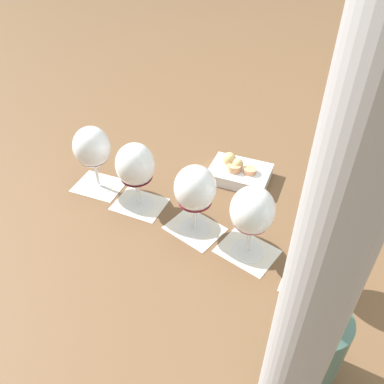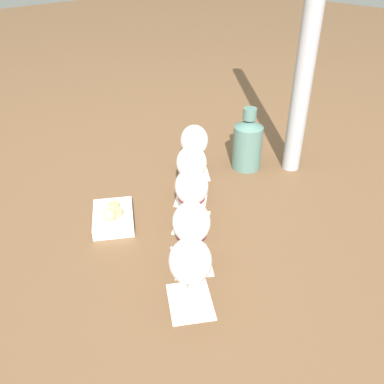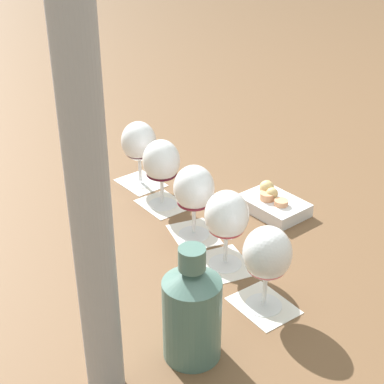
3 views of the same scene
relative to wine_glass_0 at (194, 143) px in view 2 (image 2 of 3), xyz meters
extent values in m
plane|color=brown|center=(0.20, 0.20, -0.11)|extent=(8.00, 8.00, 0.00)
cube|color=silver|center=(0.00, 0.00, -0.11)|extent=(0.14, 0.15, 0.00)
cube|color=silver|center=(0.11, 0.10, -0.11)|extent=(0.15, 0.14, 0.00)
cube|color=silver|center=(0.19, 0.19, -0.11)|extent=(0.15, 0.14, 0.00)
cube|color=silver|center=(0.30, 0.30, -0.11)|extent=(0.14, 0.15, 0.00)
cube|color=silver|center=(0.39, 0.39, -0.11)|extent=(0.14, 0.15, 0.00)
cylinder|color=white|center=(0.00, 0.00, -0.10)|extent=(0.07, 0.07, 0.01)
cylinder|color=white|center=(0.00, 0.00, -0.07)|extent=(0.01, 0.01, 0.07)
ellipsoid|color=white|center=(0.00, 0.00, 0.01)|extent=(0.09, 0.09, 0.10)
ellipsoid|color=#D65C66|center=(0.00, 0.00, -0.02)|extent=(0.07, 0.07, 0.03)
cylinder|color=white|center=(0.11, 0.10, -0.10)|extent=(0.07, 0.07, 0.01)
cylinder|color=white|center=(0.11, 0.10, -0.07)|extent=(0.01, 0.01, 0.07)
ellipsoid|color=white|center=(0.11, 0.10, 0.01)|extent=(0.09, 0.09, 0.10)
ellipsoid|color=#A6313B|center=(0.11, 0.10, -0.02)|extent=(0.07, 0.07, 0.03)
cylinder|color=white|center=(0.19, 0.19, -0.10)|extent=(0.07, 0.07, 0.01)
cylinder|color=white|center=(0.19, 0.19, -0.07)|extent=(0.01, 0.01, 0.07)
ellipsoid|color=white|center=(0.19, 0.19, 0.01)|extent=(0.09, 0.09, 0.10)
ellipsoid|color=maroon|center=(0.19, 0.19, -0.03)|extent=(0.07, 0.07, 0.02)
cylinder|color=white|center=(0.30, 0.30, -0.10)|extent=(0.07, 0.07, 0.01)
cylinder|color=white|center=(0.30, 0.30, -0.07)|extent=(0.01, 0.01, 0.07)
ellipsoid|color=white|center=(0.30, 0.30, 0.01)|extent=(0.09, 0.09, 0.10)
ellipsoid|color=#450D1C|center=(0.30, 0.30, -0.03)|extent=(0.07, 0.07, 0.02)
cylinder|color=white|center=(0.39, 0.39, -0.10)|extent=(0.07, 0.07, 0.01)
cylinder|color=white|center=(0.39, 0.39, -0.07)|extent=(0.01, 0.01, 0.07)
ellipsoid|color=white|center=(0.39, 0.39, 0.01)|extent=(0.09, 0.09, 0.10)
ellipsoid|color=black|center=(0.39, 0.39, -0.02)|extent=(0.07, 0.07, 0.04)
cylinder|color=#4C7066|center=(-0.15, 0.09, -0.04)|extent=(0.09, 0.09, 0.15)
cone|color=#4C7066|center=(-0.15, 0.09, 0.05)|extent=(0.09, 0.09, 0.03)
cylinder|color=#4C7066|center=(-0.15, 0.09, 0.08)|extent=(0.04, 0.04, 0.04)
cube|color=silver|center=(0.35, 0.04, -0.09)|extent=(0.17, 0.18, 0.03)
cylinder|color=tan|center=(0.34, 0.06, -0.07)|extent=(0.04, 0.04, 0.02)
sphere|color=#DBB775|center=(0.35, 0.05, -0.06)|extent=(0.03, 0.03, 0.03)
sphere|color=#DBB775|center=(0.37, 0.06, -0.06)|extent=(0.03, 0.03, 0.03)
cylinder|color=tan|center=(0.33, 0.02, -0.07)|extent=(0.03, 0.03, 0.01)
cylinder|color=#99999E|center=(-0.26, 0.20, 0.38)|extent=(0.06, 0.06, 0.97)
camera|label=1|loc=(-0.42, 0.33, 0.53)|focal=38.00mm
camera|label=2|loc=(0.81, 0.83, 0.56)|focal=38.00mm
camera|label=3|loc=(-0.85, -0.12, 0.59)|focal=55.00mm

